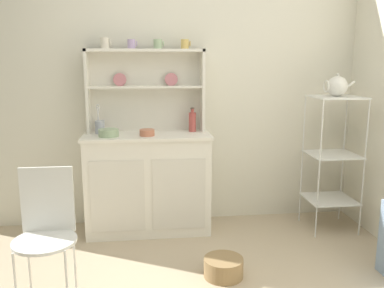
{
  "coord_description": "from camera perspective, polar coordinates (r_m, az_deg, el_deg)",
  "views": [
    {
      "loc": [
        -0.31,
        -2.06,
        1.46
      ],
      "look_at": [
        0.06,
        1.12,
        0.81
      ],
      "focal_mm": 38.7,
      "sensor_mm": 36.0,
      "label": 1
    }
  ],
  "objects": [
    {
      "name": "hutch_shelf_unit",
      "position": [
        3.59,
        -6.39,
        8.23
      ],
      "size": [
        0.99,
        0.18,
        0.7
      ],
      "color": "silver",
      "rests_on": "hutch_cabinet"
    },
    {
      "name": "cup_cream_0",
      "position": [
        3.56,
        -11.88,
        13.44
      ],
      "size": [
        0.09,
        0.07,
        0.09
      ],
      "color": "silver",
      "rests_on": "hutch_shelf_unit"
    },
    {
      "name": "bowl_mixing_large",
      "position": [
        3.41,
        -11.43,
        1.52
      ],
      "size": [
        0.16,
        0.16,
        0.06
      ],
      "primitive_type": "cylinder",
      "color": "#9EB78E",
      "rests_on": "hutch_cabinet"
    },
    {
      "name": "porcelain_teapot",
      "position": [
        3.66,
        19.36,
        7.53
      ],
      "size": [
        0.26,
        0.17,
        0.19
      ],
      "color": "white",
      "rests_on": "bakers_rack"
    },
    {
      "name": "cup_lilac_1",
      "position": [
        3.55,
        -8.31,
        13.48
      ],
      "size": [
        0.08,
        0.07,
        0.08
      ],
      "color": "#B79ECC",
      "rests_on": "hutch_shelf_unit"
    },
    {
      "name": "jam_bottle",
      "position": [
        3.57,
        0.05,
        3.13
      ],
      "size": [
        0.06,
        0.06,
        0.21
      ],
      "color": "#B74C47",
      "rests_on": "hutch_cabinet"
    },
    {
      "name": "bowl_floral_medium",
      "position": [
        3.4,
        -6.21,
        1.58
      ],
      "size": [
        0.12,
        0.12,
        0.05
      ],
      "primitive_type": "cylinder",
      "color": "#C67556",
      "rests_on": "hutch_cabinet"
    },
    {
      "name": "hutch_cabinet",
      "position": [
        3.57,
        -6.07,
        -5.18
      ],
      "size": [
        1.06,
        0.45,
        0.85
      ],
      "color": "white",
      "rests_on": "ground"
    },
    {
      "name": "cup_gold_3",
      "position": [
        3.57,
        -0.97,
        13.61
      ],
      "size": [
        0.08,
        0.07,
        0.08
      ],
      "color": "#DBB760",
      "rests_on": "hutch_shelf_unit"
    },
    {
      "name": "bakers_rack",
      "position": [
        3.73,
        18.84,
        -0.75
      ],
      "size": [
        0.41,
        0.39,
        1.16
      ],
      "color": "silver",
      "rests_on": "ground"
    },
    {
      "name": "floor_basket",
      "position": [
        2.96,
        4.36,
        -16.59
      ],
      "size": [
        0.27,
        0.27,
        0.13
      ],
      "primitive_type": "cylinder",
      "color": "#93754C",
      "rests_on": "ground"
    },
    {
      "name": "cup_sage_2",
      "position": [
        3.55,
        -4.7,
        13.58
      ],
      "size": [
        0.09,
        0.07,
        0.08
      ],
      "color": "#9EB78E",
      "rests_on": "hutch_shelf_unit"
    },
    {
      "name": "wall_back",
      "position": [
        3.7,
        -1.88,
        8.25
      ],
      "size": [
        3.84,
        0.05,
        2.5
      ],
      "primitive_type": "cube",
      "color": "silver",
      "rests_on": "ground"
    },
    {
      "name": "utensil_jar",
      "position": [
        3.56,
        -12.59,
        2.37
      ],
      "size": [
        0.08,
        0.08,
        0.25
      ],
      "color": "#B2B7C6",
      "rests_on": "hutch_cabinet"
    },
    {
      "name": "wire_chair",
      "position": [
        2.58,
        -19.47,
        -10.62
      ],
      "size": [
        0.36,
        0.36,
        0.85
      ],
      "rotation": [
        0.0,
        0.0,
        0.01
      ],
      "color": "white",
      "rests_on": "ground"
    }
  ]
}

